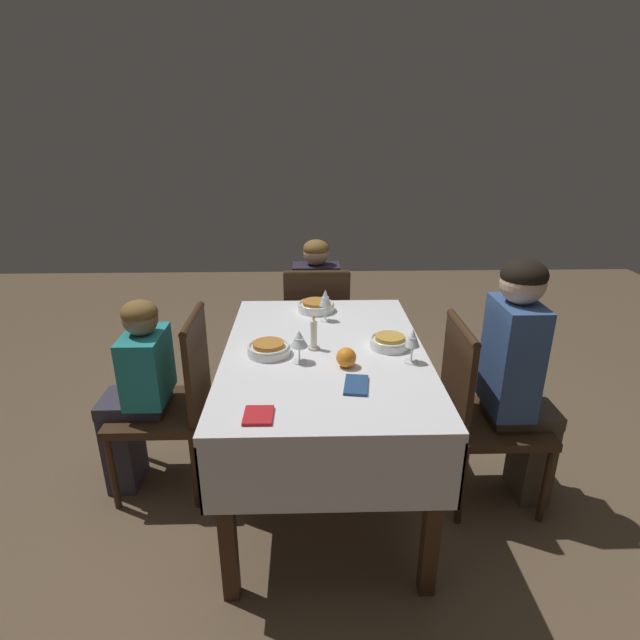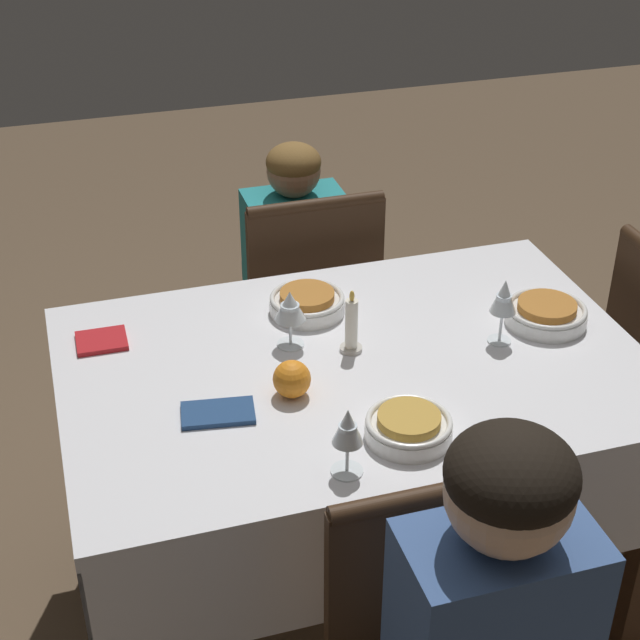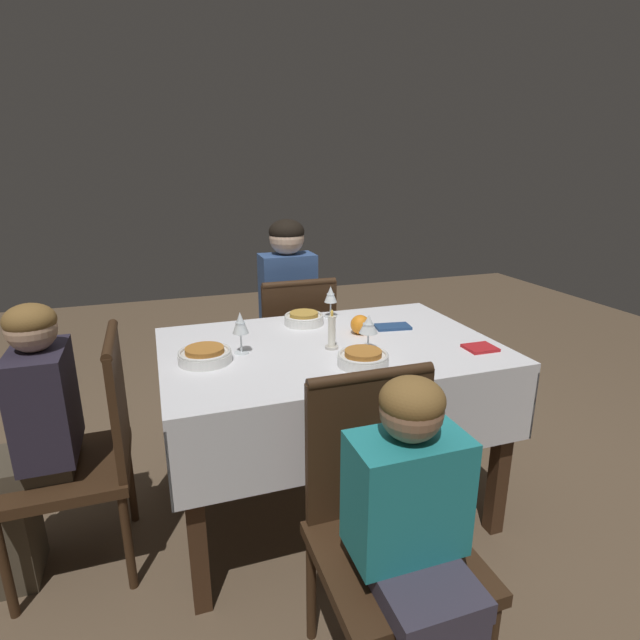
# 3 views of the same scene
# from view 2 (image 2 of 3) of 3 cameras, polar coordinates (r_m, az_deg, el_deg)

# --- Properties ---
(ground_plane) EXTENTS (8.00, 8.00, 0.00)m
(ground_plane) POSITION_cam_2_polar(r_m,az_deg,el_deg) (2.76, 1.72, -15.85)
(ground_plane) COLOR brown
(dining_table) EXTENTS (1.34, 0.90, 0.77)m
(dining_table) POSITION_cam_2_polar(r_m,az_deg,el_deg) (2.31, 1.97, -4.63)
(dining_table) COLOR silver
(dining_table) RESTS_ON ground_plane
(chair_north) EXTENTS (0.43, 0.44, 0.91)m
(chair_north) POSITION_cam_2_polar(r_m,az_deg,el_deg) (3.00, -0.88, 0.76)
(chair_north) COLOR #382314
(chair_north) RESTS_ON ground_plane
(person_child_teal) EXTENTS (0.30, 0.33, 0.98)m
(person_child_teal) POSITION_cam_2_polar(r_m,az_deg,el_deg) (3.13, -1.76, 3.03)
(person_child_teal) COLOR #383342
(person_child_teal) RESTS_ON ground_plane
(bowl_south) EXTENTS (0.18, 0.18, 0.06)m
(bowl_south) POSITION_cam_2_polar(r_m,az_deg,el_deg) (2.02, 5.18, -6.17)
(bowl_south) COLOR white
(bowl_south) RESTS_ON dining_table
(wine_glass_south) EXTENTS (0.06, 0.06, 0.15)m
(wine_glass_south) POSITION_cam_2_polar(r_m,az_deg,el_deg) (1.88, 1.62, -6.38)
(wine_glass_south) COLOR white
(wine_glass_south) RESTS_ON dining_table
(bowl_east) EXTENTS (0.20, 0.20, 0.06)m
(bowl_east) POSITION_cam_2_polar(r_m,az_deg,el_deg) (2.44, 13.03, 0.40)
(bowl_east) COLOR white
(bowl_east) RESTS_ON dining_table
(wine_glass_east) EXTENTS (0.06, 0.06, 0.17)m
(wine_glass_east) POSITION_cam_2_polar(r_m,az_deg,el_deg) (2.30, 10.65, 1.23)
(wine_glass_east) COLOR white
(wine_glass_east) RESTS_ON dining_table
(bowl_north) EXTENTS (0.19, 0.19, 0.06)m
(bowl_north) POSITION_cam_2_polar(r_m,az_deg,el_deg) (2.43, -0.75, 1.05)
(bowl_north) COLOR white
(bowl_north) RESTS_ON dining_table
(wine_glass_north) EXTENTS (0.07, 0.07, 0.14)m
(wine_glass_north) POSITION_cam_2_polar(r_m,az_deg,el_deg) (2.26, -1.76, 0.72)
(wine_glass_north) COLOR white
(wine_glass_north) RESTS_ON dining_table
(candle_centerpiece) EXTENTS (0.05, 0.05, 0.16)m
(candle_centerpiece) POSITION_cam_2_polar(r_m,az_deg,el_deg) (2.26, 1.84, -0.48)
(candle_centerpiece) COLOR beige
(candle_centerpiece) RESTS_ON dining_table
(orange_fruit) EXTENTS (0.08, 0.08, 0.08)m
(orange_fruit) POSITION_cam_2_polar(r_m,az_deg,el_deg) (2.12, -1.65, -3.45)
(orange_fruit) COLOR orange
(orange_fruit) RESTS_ON dining_table
(napkin_red_folded) EXTENTS (0.17, 0.11, 0.01)m
(napkin_red_folded) POSITION_cam_2_polar(r_m,az_deg,el_deg) (2.09, -5.96, -5.40)
(napkin_red_folded) COLOR navy
(napkin_red_folded) RESTS_ON dining_table
(napkin_spare_side) EXTENTS (0.12, 0.10, 0.01)m
(napkin_spare_side) POSITION_cam_2_polar(r_m,az_deg,el_deg) (2.37, -12.59, -1.19)
(napkin_spare_side) COLOR red
(napkin_spare_side) RESTS_ON dining_table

